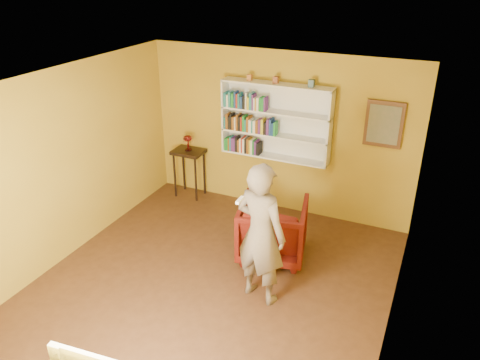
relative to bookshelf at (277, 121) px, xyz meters
name	(u,v)px	position (x,y,z in m)	size (l,w,h in m)	color
room_shell	(208,222)	(0.00, -2.41, -0.58)	(5.30, 5.80, 2.88)	#3F2514
bookshelf	(277,121)	(0.00, 0.00, 0.00)	(1.80, 0.29, 1.23)	white
books_row_lower	(243,145)	(-0.54, -0.11, -0.46)	(0.63, 0.18, 0.26)	#1C7E2D
books_row_middle	(251,124)	(-0.41, -0.11, -0.08)	(0.90, 0.19, 0.27)	#22757D
books_row_upper	(246,101)	(-0.50, -0.11, 0.29)	(0.72, 0.19, 0.27)	#22757D
ornament_left	(250,77)	(-0.45, -0.06, 0.67)	(0.07, 0.07, 0.10)	#CB7A3A
ornament_centre	(276,80)	(-0.02, -0.06, 0.67)	(0.08, 0.08, 0.11)	#975032
ornament_right	(311,83)	(0.55, -0.06, 0.68)	(0.08, 0.08, 0.11)	#456574
framed_painting	(384,124)	(1.65, 0.05, 0.16)	(0.55, 0.05, 0.70)	#4E2C16
console_table	(189,158)	(-1.58, -0.16, -0.86)	(0.54, 0.41, 0.88)	black
ruby_lustre	(188,140)	(-1.58, -0.16, -0.51)	(0.17, 0.17, 0.28)	maroon
armchair	(273,229)	(0.48, -1.34, -1.16)	(0.93, 0.96, 0.87)	#450604
person	(261,234)	(0.66, -2.28, -0.66)	(0.68, 0.45, 1.87)	#66584B
game_remote	(240,200)	(0.54, -2.63, -0.05)	(0.04, 0.15, 0.04)	white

